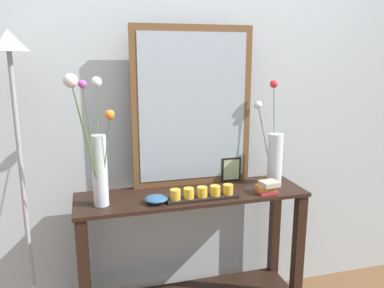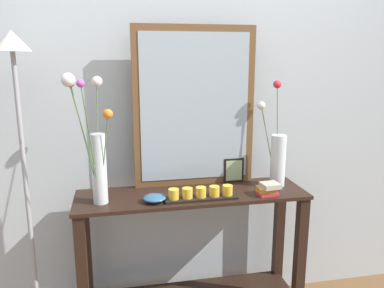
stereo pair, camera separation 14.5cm
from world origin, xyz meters
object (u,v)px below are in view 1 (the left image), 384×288
object	(u,v)px
vase_right	(274,153)
book_stack	(267,187)
console_table	(192,249)
decorative_bowl	(156,199)
picture_frame_small	(231,169)
mirror_leaning	(193,108)
candle_tray	(202,194)
floor_lamp	(19,146)
tall_vase_left	(97,152)

from	to	relation	value
vase_right	book_stack	xyz separation A→B (m)	(-0.11, -0.15, -0.15)
console_table	decorative_bowl	distance (m)	0.44
vase_right	picture_frame_small	bearing A→B (deg)	154.81
mirror_leaning	decorative_bowl	world-z (taller)	mirror_leaning
console_table	mirror_leaning	distance (m)	0.82
console_table	book_stack	world-z (taller)	book_stack
candle_tray	floor_lamp	bearing A→B (deg)	170.56
vase_right	floor_lamp	xyz separation A→B (m)	(-1.39, 0.02, 0.13)
picture_frame_small	console_table	bearing A→B (deg)	-153.83
vase_right	picture_frame_small	xyz separation A→B (m)	(-0.23, 0.11, -0.11)
mirror_leaning	picture_frame_small	world-z (taller)	mirror_leaning
console_table	vase_right	bearing A→B (deg)	3.73
mirror_leaning	tall_vase_left	distance (m)	0.62
picture_frame_small	book_stack	size ratio (longest dim) A/B	1.22
mirror_leaning	candle_tray	xyz separation A→B (m)	(-0.02, -0.26, -0.43)
tall_vase_left	decorative_bowl	world-z (taller)	tall_vase_left
book_stack	floor_lamp	bearing A→B (deg)	172.78
console_table	tall_vase_left	world-z (taller)	tall_vase_left
tall_vase_left	floor_lamp	xyz separation A→B (m)	(-0.37, 0.11, 0.03)
vase_right	book_stack	world-z (taller)	vase_right
console_table	candle_tray	bearing A→B (deg)	-74.65
decorative_bowl	floor_lamp	bearing A→B (deg)	167.75
tall_vase_left	floor_lamp	distance (m)	0.39
picture_frame_small	book_stack	bearing A→B (deg)	-65.18
console_table	picture_frame_small	distance (m)	0.53
vase_right	picture_frame_small	world-z (taller)	vase_right
vase_right	picture_frame_small	distance (m)	0.28
picture_frame_small	decorative_bowl	distance (m)	0.56
candle_tray	vase_right	bearing A→B (deg)	15.53
book_stack	candle_tray	bearing A→B (deg)	178.21
mirror_leaning	vase_right	distance (m)	0.56
mirror_leaning	picture_frame_small	xyz separation A→B (m)	(0.24, -0.01, -0.39)
vase_right	candle_tray	world-z (taller)	vase_right
vase_right	candle_tray	xyz separation A→B (m)	(-0.49, -0.14, -0.16)
candle_tray	picture_frame_small	distance (m)	0.36
floor_lamp	book_stack	bearing A→B (deg)	-7.22
candle_tray	floor_lamp	size ratio (longest dim) A/B	0.23
candle_tray	picture_frame_small	xyz separation A→B (m)	(0.26, 0.24, 0.05)
mirror_leaning	book_stack	bearing A→B (deg)	-36.81
console_table	picture_frame_small	xyz separation A→B (m)	(0.29, 0.14, 0.42)
mirror_leaning	book_stack	world-z (taller)	mirror_leaning
tall_vase_left	book_stack	xyz separation A→B (m)	(0.91, -0.05, -0.25)
console_table	floor_lamp	size ratio (longest dim) A/B	0.75
tall_vase_left	vase_right	xyz separation A→B (m)	(1.02, 0.09, -0.10)
book_stack	picture_frame_small	bearing A→B (deg)	114.82
mirror_leaning	floor_lamp	distance (m)	0.94
decorative_bowl	candle_tray	bearing A→B (deg)	-1.82
book_stack	decorative_bowl	bearing A→B (deg)	178.20
tall_vase_left	picture_frame_small	bearing A→B (deg)	14.25
tall_vase_left	candle_tray	distance (m)	0.60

